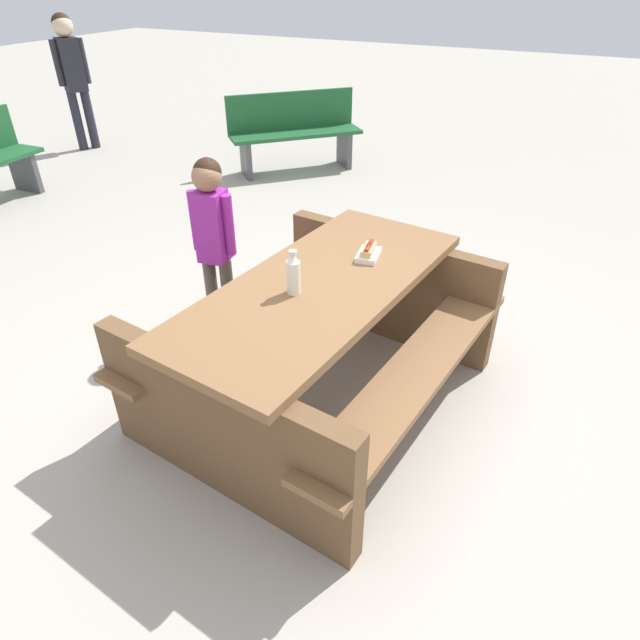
{
  "coord_description": "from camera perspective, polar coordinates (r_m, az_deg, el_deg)",
  "views": [
    {
      "loc": [
        -2.14,
        -1.07,
        2.1
      ],
      "look_at": [
        0.0,
        0.0,
        0.52
      ],
      "focal_mm": 30.85,
      "sensor_mm": 36.0,
      "label": 1
    }
  ],
  "objects": [
    {
      "name": "ground_plane",
      "position": [
        3.19,
        -0.0,
        -7.91
      ],
      "size": [
        30.0,
        30.0,
        0.0
      ],
      "primitive_type": "plane",
      "color": "#ADA599",
      "rests_on": "ground"
    },
    {
      "name": "soda_bottle",
      "position": [
        2.61,
        -2.78,
        4.8
      ],
      "size": [
        0.07,
        0.07,
        0.23
      ],
      "color": "silver",
      "rests_on": "picnic_table"
    },
    {
      "name": "child_in_coat",
      "position": [
        3.44,
        -11.08,
        9.45
      ],
      "size": [
        0.19,
        0.28,
        1.16
      ],
      "color": "brown",
      "rests_on": "ground"
    },
    {
      "name": "park_bench_near",
      "position": [
        6.69,
        -2.7,
        19.05
      ],
      "size": [
        1.36,
        1.33,
        0.85
      ],
      "color": "#1E592D",
      "rests_on": "ground"
    },
    {
      "name": "hotdog_tray",
      "position": [
        2.99,
        5.05,
        7.02
      ],
      "size": [
        0.2,
        0.14,
        0.08
      ],
      "color": "white",
      "rests_on": "picnic_table"
    },
    {
      "name": "picnic_table",
      "position": [
        2.91,
        -0.0,
        -1.32
      ],
      "size": [
        1.96,
        1.61,
        0.75
      ],
      "color": "brown",
      "rests_on": "ground"
    },
    {
      "name": "bystander_adult",
      "position": [
        8.02,
        -24.39,
        22.93
      ],
      "size": [
        0.35,
        0.31,
        1.58
      ],
      "color": "#262633",
      "rests_on": "ground"
    }
  ]
}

